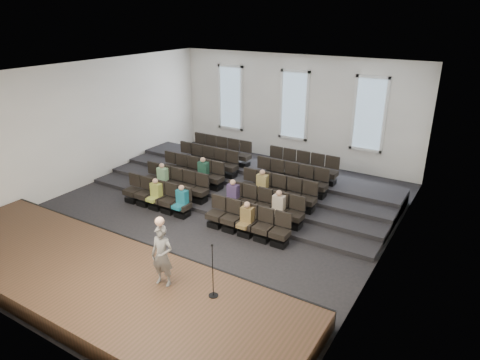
# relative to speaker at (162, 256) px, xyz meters

# --- Properties ---
(ground) EXTENTS (14.00, 14.00, 0.00)m
(ground) POSITION_rel_speaker_xyz_m (-1.88, 4.53, -1.30)
(ground) COLOR black
(ground) RESTS_ON ground
(ceiling) EXTENTS (12.00, 14.00, 0.02)m
(ceiling) POSITION_rel_speaker_xyz_m (-1.88, 4.53, 3.71)
(ceiling) COLOR white
(ceiling) RESTS_ON ground
(wall_back) EXTENTS (12.00, 0.04, 5.00)m
(wall_back) POSITION_rel_speaker_xyz_m (-1.88, 11.55, 1.20)
(wall_back) COLOR white
(wall_back) RESTS_ON ground
(wall_front) EXTENTS (12.00, 0.04, 5.00)m
(wall_front) POSITION_rel_speaker_xyz_m (-1.88, -2.49, 1.20)
(wall_front) COLOR white
(wall_front) RESTS_ON ground
(wall_left) EXTENTS (0.04, 14.00, 5.00)m
(wall_left) POSITION_rel_speaker_xyz_m (-7.90, 4.53, 1.20)
(wall_left) COLOR white
(wall_left) RESTS_ON ground
(wall_right) EXTENTS (0.04, 14.00, 5.00)m
(wall_right) POSITION_rel_speaker_xyz_m (4.14, 4.53, 1.20)
(wall_right) COLOR white
(wall_right) RESTS_ON ground
(stage) EXTENTS (11.80, 3.60, 0.50)m
(stage) POSITION_rel_speaker_xyz_m (-1.88, -0.57, -1.05)
(stage) COLOR #42291C
(stage) RESTS_ON ground
(stage_lip) EXTENTS (11.80, 0.06, 0.52)m
(stage_lip) POSITION_rel_speaker_xyz_m (-1.88, 1.20, -1.05)
(stage_lip) COLOR black
(stage_lip) RESTS_ON ground
(risers) EXTENTS (11.80, 4.80, 0.60)m
(risers) POSITION_rel_speaker_xyz_m (-1.88, 7.70, -1.10)
(risers) COLOR black
(risers) RESTS_ON ground
(seating_rows) EXTENTS (6.80, 4.70, 1.67)m
(seating_rows) POSITION_rel_speaker_xyz_m (-1.88, 6.07, -0.62)
(seating_rows) COLOR black
(seating_rows) RESTS_ON ground
(windows) EXTENTS (8.44, 0.10, 3.24)m
(windows) POSITION_rel_speaker_xyz_m (-1.88, 11.48, 1.40)
(windows) COLOR white
(windows) RESTS_ON wall_back
(audience) EXTENTS (5.45, 2.64, 1.10)m
(audience) POSITION_rel_speaker_xyz_m (-1.88, 4.85, -0.49)
(audience) COLOR #9FAC44
(audience) RESTS_ON seating_rows
(speaker) EXTENTS (0.63, 0.46, 1.59)m
(speaker) POSITION_rel_speaker_xyz_m (0.00, 0.00, 0.00)
(speaker) COLOR slate
(speaker) RESTS_ON stage
(mic_stand) EXTENTS (0.24, 0.24, 1.41)m
(mic_stand) POSITION_rel_speaker_xyz_m (1.32, 0.23, -0.38)
(mic_stand) COLOR black
(mic_stand) RESTS_ON stage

